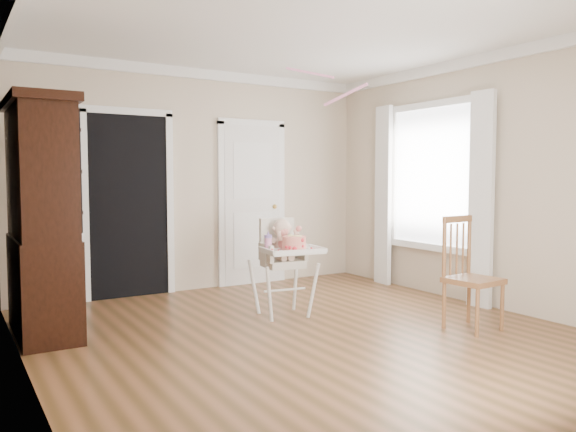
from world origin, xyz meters
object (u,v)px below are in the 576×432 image
high_chair (283,255)px  dining_chair (470,277)px  china_cabinet (42,218)px  sippy_cup (268,241)px  cake (294,243)px

high_chair → dining_chair: 1.79m
high_chair → china_cabinet: china_cabinet is taller
sippy_cup → china_cabinet: size_ratio=0.09×
cake → high_chair: bearing=85.9°
high_chair → cake: 0.27m
sippy_cup → high_chair: bearing=13.2°
cake → china_cabinet: 2.28m
cake → china_cabinet: china_cabinet is taller
high_chair → dining_chair: size_ratio=0.97×
cake → dining_chair: 1.66m
sippy_cup → dining_chair: 1.91m
cake → dining_chair: bearing=-41.2°
china_cabinet → dining_chair: 3.87m
china_cabinet → high_chair: bearing=-14.0°
sippy_cup → dining_chair: size_ratio=0.17×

